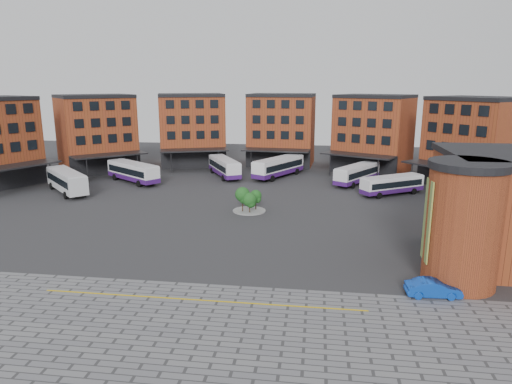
# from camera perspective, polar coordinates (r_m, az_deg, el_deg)

# --- Properties ---
(ground) EXTENTS (160.00, 160.00, 0.00)m
(ground) POSITION_cam_1_polar(r_m,az_deg,el_deg) (50.21, -5.18, -6.03)
(ground) COLOR #28282B
(ground) RESTS_ON ground
(paving_zone) EXTENTS (50.00, 22.00, 0.02)m
(paving_zone) POSITION_cam_1_polar(r_m,az_deg,el_deg) (30.61, -11.00, -19.87)
(paving_zone) COLOR slate
(paving_zone) RESTS_ON ground
(yellow_line) EXTENTS (26.00, 0.15, 0.02)m
(yellow_line) POSITION_cam_1_polar(r_m,az_deg,el_deg) (37.23, -7.00, -13.26)
(yellow_line) COLOR gold
(yellow_line) RESTS_ON paving_zone
(main_building) EXTENTS (94.14, 42.48, 14.60)m
(main_building) POSITION_cam_1_polar(r_m,az_deg,el_deg) (86.29, -2.73, 7.15)
(main_building) COLOR brown
(main_building) RESTS_ON ground
(east_building) EXTENTS (17.40, 15.40, 10.60)m
(east_building) POSITION_cam_1_polar(r_m,az_deg,el_deg) (47.98, 29.37, -2.07)
(east_building) COLOR brown
(east_building) RESTS_ON ground
(tree_island) EXTENTS (4.40, 4.40, 3.40)m
(tree_island) POSITION_cam_1_polar(r_m,az_deg,el_deg) (60.15, -0.96, -0.85)
(tree_island) COLOR gray
(tree_island) RESTS_ON ground
(bus_a) EXTENTS (10.72, 10.62, 3.48)m
(bus_a) POSITION_cam_1_polar(r_m,az_deg,el_deg) (76.68, -22.60, 1.42)
(bus_a) COLOR silver
(bus_a) RESTS_ON ground
(bus_b) EXTENTS (11.51, 9.45, 3.44)m
(bus_b) POSITION_cam_1_polar(r_m,az_deg,el_deg) (81.19, -15.13, 2.47)
(bus_b) COLOR white
(bus_b) RESTS_ON ground
(bus_c) EXTENTS (8.01, 11.80, 3.36)m
(bus_c) POSITION_cam_1_polar(r_m,az_deg,el_deg) (83.45, -3.99, 3.16)
(bus_c) COLOR white
(bus_c) RESTS_ON ground
(bus_d) EXTENTS (8.70, 12.40, 3.55)m
(bus_d) POSITION_cam_1_polar(r_m,az_deg,el_deg) (82.87, 2.83, 3.18)
(bus_d) COLOR white
(bus_d) RESTS_ON ground
(bus_e) EXTENTS (8.37, 11.06, 3.22)m
(bus_e) POSITION_cam_1_polar(r_m,az_deg,el_deg) (79.19, 12.52, 2.26)
(bus_e) COLOR white
(bus_e) RESTS_ON ground
(bus_f) EXTENTS (10.14, 7.66, 2.95)m
(bus_f) POSITION_cam_1_polar(r_m,az_deg,el_deg) (72.64, 16.65, 0.89)
(bus_f) COLOR white
(bus_f) RESTS_ON ground
(blue_car) EXTENTS (4.41, 1.80, 1.42)m
(blue_car) POSITION_cam_1_polar(r_m,az_deg,el_deg) (39.90, 21.26, -11.14)
(blue_car) COLOR #0D40B4
(blue_car) RESTS_ON ground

